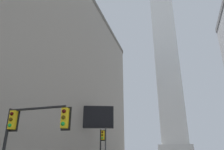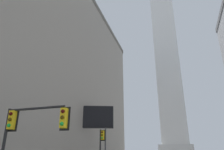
{
  "view_description": "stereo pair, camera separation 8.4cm",
  "coord_description": "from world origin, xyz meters",
  "px_view_note": "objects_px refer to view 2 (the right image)",
  "views": [
    {
      "loc": [
        1.68,
        -2.62,
        1.92
      ],
      "look_at": [
        -10.5,
        36.79,
        18.16
      ],
      "focal_mm": 35.0,
      "sensor_mm": 36.0,
      "label": 1
    },
    {
      "loc": [
        1.77,
        -2.59,
        1.92
      ],
      "look_at": [
        -10.5,
        36.79,
        18.16
      ],
      "focal_mm": 35.0,
      "sensor_mm": 36.0,
      "label": 2
    }
  ],
  "objects_px": {
    "obelisk": "(165,42)",
    "billboard_sign": "(90,119)",
    "traffic_light_mid_left": "(101,145)",
    "traffic_light_near_left": "(27,128)"
  },
  "relations": [
    {
      "from": "traffic_light_mid_left",
      "to": "billboard_sign",
      "type": "relative_size",
      "value": 0.61
    },
    {
      "from": "traffic_light_near_left",
      "to": "billboard_sign",
      "type": "height_order",
      "value": "billboard_sign"
    },
    {
      "from": "obelisk",
      "to": "traffic_light_mid_left",
      "type": "bearing_deg",
      "value": -102.28
    },
    {
      "from": "traffic_light_mid_left",
      "to": "billboard_sign",
      "type": "xyz_separation_m",
      "value": [
        -2.48,
        1.86,
        3.72
      ]
    },
    {
      "from": "obelisk",
      "to": "billboard_sign",
      "type": "relative_size",
      "value": 8.27
    },
    {
      "from": "traffic_light_near_left",
      "to": "traffic_light_mid_left",
      "type": "xyz_separation_m",
      "value": [
        -1.07,
        15.61,
        -0.02
      ]
    },
    {
      "from": "traffic_light_near_left",
      "to": "billboard_sign",
      "type": "distance_m",
      "value": 18.2
    },
    {
      "from": "traffic_light_near_left",
      "to": "traffic_light_mid_left",
      "type": "height_order",
      "value": "traffic_light_mid_left"
    },
    {
      "from": "traffic_light_near_left",
      "to": "traffic_light_mid_left",
      "type": "bearing_deg",
      "value": 93.92
    },
    {
      "from": "traffic_light_near_left",
      "to": "billboard_sign",
      "type": "xyz_separation_m",
      "value": [
        -3.55,
        17.46,
        3.7
      ]
    }
  ]
}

